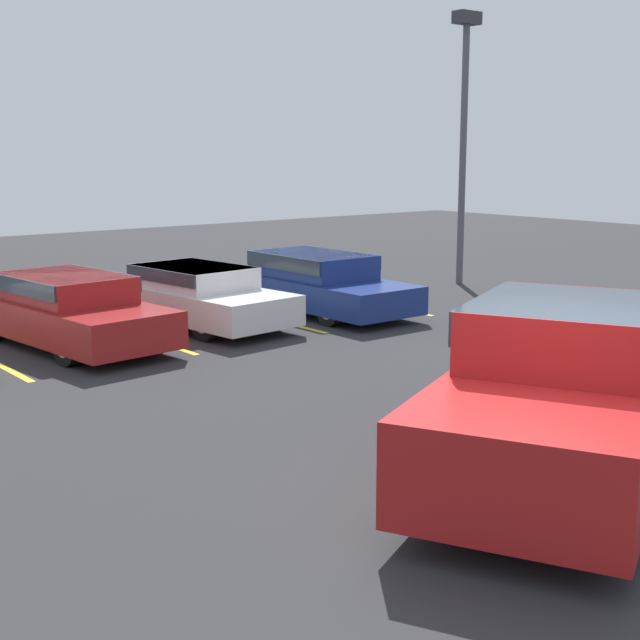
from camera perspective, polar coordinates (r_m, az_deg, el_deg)
name	(u,v)px	position (r m, az deg, el deg)	size (l,w,h in m)	color
ground_plane	(547,517)	(8.66, 14.32, -12.12)	(60.00, 60.00, 0.00)	#2D2D30
stall_stripe_c	(137,334)	(16.63, -11.66, -0.91)	(0.12, 4.22, 0.01)	yellow
stall_stripe_d	(261,317)	(18.05, -3.80, 0.21)	(0.12, 4.22, 0.01)	yellow
stall_stripe_e	(364,302)	(19.75, 2.81, 1.15)	(0.12, 4.22, 0.01)	yellow
pickup_truck	(573,381)	(9.89, 15.88, -3.80)	(6.43, 4.47, 1.81)	#A51919
parked_sedan_b	(67,308)	(15.87, -15.86, 0.75)	(2.17, 4.63, 1.23)	maroon
parked_sedan_c	(196,294)	(17.20, -7.96, 1.69)	(2.12, 4.39, 1.15)	silver
parked_sedan_d	(314,280)	(18.53, -0.36, 2.55)	(1.76, 4.80, 1.22)	navy
light_post	(464,116)	(22.56, 9.20, 12.74)	(0.70, 0.36, 6.58)	#515156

